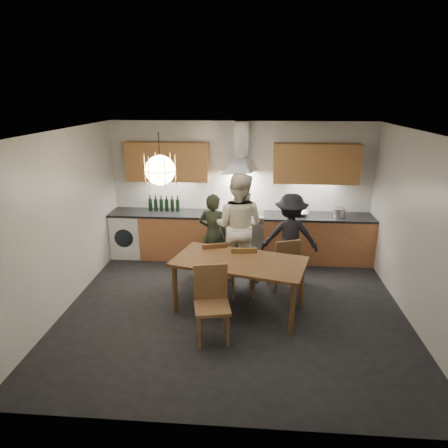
# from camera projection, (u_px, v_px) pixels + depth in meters

# --- Properties ---
(ground) EXTENTS (5.00, 5.00, 0.00)m
(ground) POSITION_uv_depth(u_px,v_px,m) (234.00, 308.00, 6.01)
(ground) COLOR black
(ground) RESTS_ON ground
(room_shell) EXTENTS (5.02, 4.52, 2.61)m
(room_shell) POSITION_uv_depth(u_px,v_px,m) (235.00, 198.00, 5.48)
(room_shell) COLOR white
(room_shell) RESTS_ON ground
(counter_run) EXTENTS (5.00, 0.62, 0.90)m
(counter_run) POSITION_uv_depth(u_px,v_px,m) (241.00, 236.00, 7.71)
(counter_run) COLOR #C87D4D
(counter_run) RESTS_ON ground
(range_stove) EXTENTS (0.90, 0.60, 0.92)m
(range_stove) POSITION_uv_depth(u_px,v_px,m) (240.00, 237.00, 7.71)
(range_stove) COLOR silver
(range_stove) RESTS_ON ground
(wall_fixtures) EXTENTS (4.30, 0.54, 1.10)m
(wall_fixtures) POSITION_uv_depth(u_px,v_px,m) (241.00, 162.00, 7.38)
(wall_fixtures) COLOR #BA8047
(wall_fixtures) RESTS_ON ground
(pendant_lamp) EXTENTS (0.43, 0.43, 0.70)m
(pendant_lamp) POSITION_uv_depth(u_px,v_px,m) (160.00, 170.00, 5.33)
(pendant_lamp) COLOR black
(pendant_lamp) RESTS_ON ground
(dining_table) EXTENTS (2.05, 1.38, 0.79)m
(dining_table) POSITION_uv_depth(u_px,v_px,m) (239.00, 266.00, 5.77)
(dining_table) COLOR brown
(dining_table) RESTS_ON ground
(chair_back_left) EXTENTS (0.49, 0.49, 0.87)m
(chair_back_left) POSITION_uv_depth(u_px,v_px,m) (214.00, 263.00, 6.37)
(chair_back_left) COLOR brown
(chair_back_left) RESTS_ON ground
(chair_back_mid) EXTENTS (0.43, 0.43, 0.87)m
(chair_back_mid) POSITION_uv_depth(u_px,v_px,m) (243.00, 268.00, 6.19)
(chair_back_mid) COLOR brown
(chair_back_mid) RESTS_ON ground
(chair_back_right) EXTENTS (0.53, 0.53, 0.90)m
(chair_back_right) POSITION_uv_depth(u_px,v_px,m) (285.00, 261.00, 6.39)
(chair_back_right) COLOR brown
(chair_back_right) RESTS_ON ground
(chair_front) EXTENTS (0.53, 0.53, 0.99)m
(chair_front) POSITION_uv_depth(u_px,v_px,m) (211.00, 298.00, 5.16)
(chair_front) COLOR brown
(chair_front) RESTS_ON ground
(person_left) EXTENTS (0.60, 0.47, 1.46)m
(person_left) POSITION_uv_depth(u_px,v_px,m) (213.00, 234.00, 6.98)
(person_left) COLOR black
(person_left) RESTS_ON ground
(person_mid) EXTENTS (1.05, 0.91, 1.85)m
(person_mid) POSITION_uv_depth(u_px,v_px,m) (238.00, 226.00, 6.79)
(person_mid) COLOR beige
(person_mid) RESTS_ON ground
(person_right) EXTENTS (0.97, 0.57, 1.50)m
(person_right) POSITION_uv_depth(u_px,v_px,m) (290.00, 237.00, 6.82)
(person_right) COLOR black
(person_right) RESTS_ON ground
(mixing_bowl) EXTENTS (0.31, 0.31, 0.07)m
(mixing_bowl) POSITION_uv_depth(u_px,v_px,m) (300.00, 213.00, 7.47)
(mixing_bowl) COLOR silver
(mixing_bowl) RESTS_ON counter_run
(stock_pot) EXTENTS (0.23, 0.23, 0.16)m
(stock_pot) POSITION_uv_depth(u_px,v_px,m) (339.00, 213.00, 7.36)
(stock_pot) COLOR #A8A8AB
(stock_pot) RESTS_ON counter_run
(wine_bottles) EXTENTS (0.61, 0.07, 0.30)m
(wine_bottles) POSITION_uv_depth(u_px,v_px,m) (164.00, 203.00, 7.72)
(wine_bottles) COLOR black
(wine_bottles) RESTS_ON counter_run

